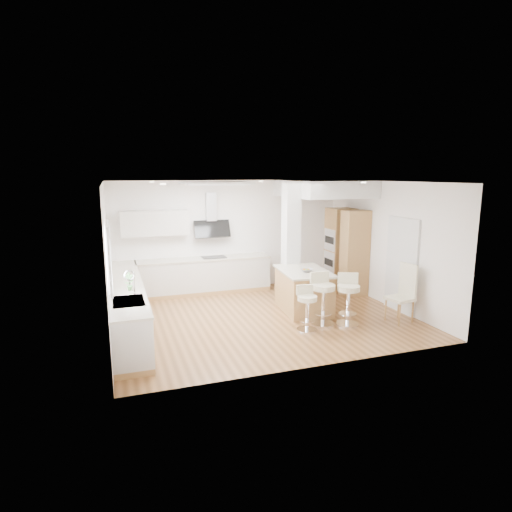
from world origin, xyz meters
name	(u,v)px	position (x,y,z in m)	size (l,w,h in m)	color
ground	(262,317)	(0.00, 0.00, 0.00)	(6.00, 6.00, 0.00)	#926136
ceiling	(262,317)	(0.00, 0.00, 0.00)	(6.00, 5.00, 0.02)	silver
wall_back	(230,235)	(0.00, 2.50, 1.40)	(6.00, 0.04, 2.80)	white
wall_left	(107,261)	(-3.00, 0.00, 1.40)	(0.04, 5.00, 2.80)	white
wall_right	(387,244)	(3.00, 0.00, 1.40)	(0.04, 5.00, 2.80)	white
skylight	(216,183)	(-0.79, 0.60, 2.77)	(4.10, 2.10, 0.06)	silver
window_left	(109,253)	(-2.96, -0.90, 1.69)	(0.06, 1.28, 1.07)	white
doorway_right	(401,266)	(2.97, -0.60, 1.00)	(0.05, 1.00, 2.10)	#443D35
counter_left	(127,305)	(-2.70, 0.23, 0.46)	(0.63, 4.50, 1.35)	tan
counter_back	(197,266)	(-0.91, 2.22, 0.70)	(3.62, 0.63, 2.50)	tan
pillar	(291,242)	(1.05, 0.95, 1.40)	(0.35, 0.35, 2.80)	silver
soffit	(324,189)	(2.10, 1.40, 2.60)	(1.78, 2.20, 0.40)	silver
oven_column	(345,251)	(2.68, 1.23, 1.05)	(0.63, 1.21, 2.10)	tan
peninsula	(304,290)	(1.00, 0.11, 0.46)	(1.13, 1.58, 0.98)	tan
bar_stool_a	(307,306)	(0.55, -1.00, 0.49)	(0.42, 0.42, 0.87)	white
bar_stool_b	(323,296)	(0.99, -0.81, 0.59)	(0.48, 0.48, 1.05)	white
bar_stool_c	(348,297)	(1.45, -0.98, 0.58)	(0.61, 0.61, 1.02)	white
dining_chair	(404,291)	(2.64, -1.16, 0.63)	(0.54, 0.54, 1.19)	beige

